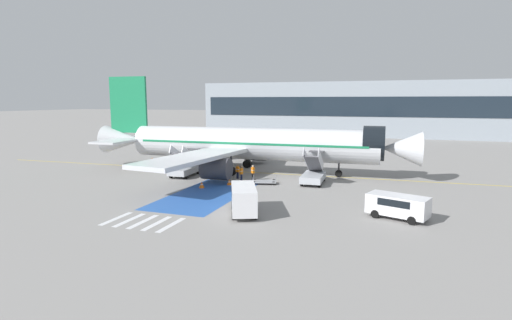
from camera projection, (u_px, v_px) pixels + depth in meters
The scene contains 23 objects.
ground_plane at pixel (249, 171), 51.09m from camera, with size 600.00×600.00×0.00m, color gray.
apron_leadline_yellow at pixel (252, 172), 49.92m from camera, with size 0.20×74.65×0.01m, color gold.
apron_stand_patch_blue at pixel (206, 195), 38.05m from camera, with size 6.33×13.67×0.01m, color #2856A8.
apron_walkway_bar_0 at pixel (116, 219), 30.36m from camera, with size 0.44×3.60×0.01m, color silver.
apron_walkway_bar_1 at pixel (129, 220), 29.97m from camera, with size 0.44×3.60×0.01m, color silver.
apron_walkway_bar_2 at pixel (143, 222), 29.58m from camera, with size 0.44×3.60×0.01m, color silver.
apron_walkway_bar_3 at pixel (157, 223), 29.19m from camera, with size 0.44×3.60×0.01m, color silver.
apron_walkway_bar_4 at pixel (171, 225), 28.79m from camera, with size 0.44×3.60×0.01m, color silver.
airliner at pixel (246, 144), 49.60m from camera, with size 40.97×34.92×12.07m.
boarding_stairs_forward at pixel (313, 174), 43.09m from camera, with size 2.40×5.31×4.14m.
boarding_stairs_aft at pixel (185, 168), 47.48m from camera, with size 2.40×5.31×3.87m.
fuel_tanker at pixel (253, 139), 76.99m from camera, with size 3.69×9.30×3.28m.
service_van_0 at pixel (398, 205), 30.20m from camera, with size 4.81×3.30×1.80m.
service_van_1 at pixel (244, 198), 31.40m from camera, with size 3.61×5.14×2.24m.
baggage_cart at pixel (264, 182), 43.00m from camera, with size 2.91×2.15×0.87m.
ground_crew_0 at pixel (253, 172), 44.68m from camera, with size 0.48×0.45×1.74m.
ground_crew_1 at pixel (152, 164), 50.18m from camera, with size 0.49×0.41×1.80m.
ground_crew_2 at pixel (241, 173), 44.08m from camera, with size 0.29×0.46×1.75m.
ground_crew_3 at pixel (238, 171), 45.77m from camera, with size 0.48×0.37×1.63m.
traffic_cone_0 at pixel (229, 182), 42.50m from camera, with size 0.55×0.55×0.61m.
traffic_cone_1 at pixel (202, 185), 41.03m from camera, with size 0.58×0.58×0.64m.
traffic_cone_2 at pixel (376, 199), 35.43m from camera, with size 0.44×0.44×0.49m.
terminal_building at pixel (354, 109), 102.40m from camera, with size 78.56×12.10×13.57m.
Camera 1 is at (17.48, -47.20, 8.89)m, focal length 28.00 mm.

